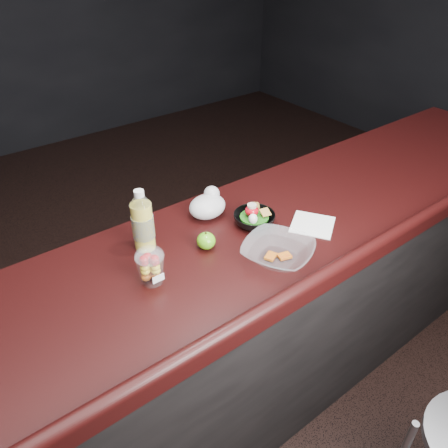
{
  "coord_description": "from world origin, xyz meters",
  "views": [
    {
      "loc": [
        -0.74,
        -0.73,
        2.0
      ],
      "look_at": [
        0.05,
        0.32,
        1.1
      ],
      "focal_mm": 35.0,
      "sensor_mm": 36.0,
      "label": 1
    }
  ],
  "objects_px": {
    "green_apple": "(206,241)",
    "snack_bowl": "(254,218)",
    "fruit_cup": "(151,266)",
    "takeout_bowl": "(278,252)",
    "lemonade_bottle": "(143,225)"
  },
  "relations": [
    {
      "from": "lemonade_bottle",
      "to": "takeout_bowl",
      "type": "height_order",
      "value": "lemonade_bottle"
    },
    {
      "from": "fruit_cup",
      "to": "lemonade_bottle",
      "type": "bearing_deg",
      "value": 67.69
    },
    {
      "from": "fruit_cup",
      "to": "takeout_bowl",
      "type": "xyz_separation_m",
      "value": [
        0.42,
        -0.16,
        -0.04
      ]
    },
    {
      "from": "snack_bowl",
      "to": "takeout_bowl",
      "type": "distance_m",
      "value": 0.22
    },
    {
      "from": "fruit_cup",
      "to": "green_apple",
      "type": "bearing_deg",
      "value": 9.65
    },
    {
      "from": "green_apple",
      "to": "takeout_bowl",
      "type": "relative_size",
      "value": 0.22
    },
    {
      "from": "fruit_cup",
      "to": "green_apple",
      "type": "distance_m",
      "value": 0.26
    },
    {
      "from": "lemonade_bottle",
      "to": "green_apple",
      "type": "xyz_separation_m",
      "value": [
        0.18,
        -0.14,
        -0.07
      ]
    },
    {
      "from": "takeout_bowl",
      "to": "lemonade_bottle",
      "type": "bearing_deg",
      "value": 134.9
    },
    {
      "from": "lemonade_bottle",
      "to": "takeout_bowl",
      "type": "relative_size",
      "value": 0.74
    },
    {
      "from": "snack_bowl",
      "to": "takeout_bowl",
      "type": "relative_size",
      "value": 0.62
    },
    {
      "from": "takeout_bowl",
      "to": "green_apple",
      "type": "bearing_deg",
      "value": 129.12
    },
    {
      "from": "snack_bowl",
      "to": "takeout_bowl",
      "type": "height_order",
      "value": "snack_bowl"
    },
    {
      "from": "green_apple",
      "to": "snack_bowl",
      "type": "bearing_deg",
      "value": 1.8
    },
    {
      "from": "lemonade_bottle",
      "to": "fruit_cup",
      "type": "height_order",
      "value": "lemonade_bottle"
    }
  ]
}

